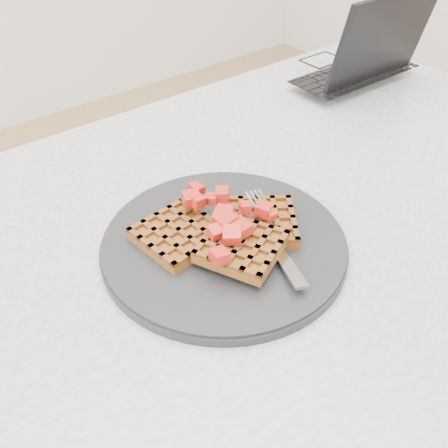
% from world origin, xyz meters
% --- Properties ---
extents(table, '(1.20, 0.80, 0.75)m').
position_xyz_m(table, '(0.00, 0.00, 0.64)').
color(table, beige).
rests_on(table, ground).
extents(plate, '(0.31, 0.31, 0.02)m').
position_xyz_m(plate, '(-0.14, -0.02, 0.76)').
color(plate, black).
rests_on(plate, table).
extents(waffles, '(0.21, 0.18, 0.03)m').
position_xyz_m(waffles, '(-0.14, -0.02, 0.78)').
color(waffles, brown).
rests_on(waffles, plate).
extents(strawberry_pile, '(0.15, 0.15, 0.02)m').
position_xyz_m(strawberry_pile, '(-0.14, -0.02, 0.80)').
color(strawberry_pile, maroon).
rests_on(strawberry_pile, waffles).
extents(fork, '(0.09, 0.18, 0.02)m').
position_xyz_m(fork, '(-0.10, -0.06, 0.77)').
color(fork, silver).
rests_on(fork, plate).
extents(laptop, '(0.29, 0.21, 0.19)m').
position_xyz_m(laptop, '(0.40, 0.24, 0.78)').
color(laptop, black).
rests_on(laptop, table).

